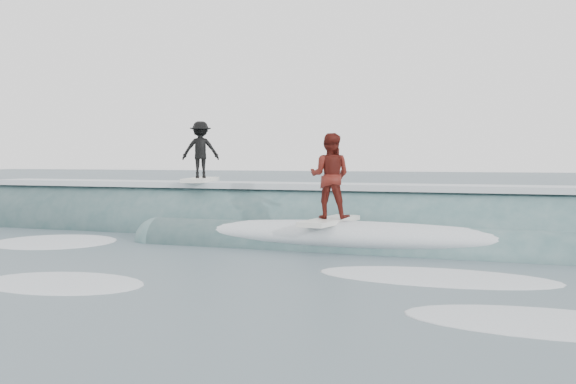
% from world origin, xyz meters
% --- Properties ---
extents(ground, '(160.00, 160.00, 0.00)m').
position_xyz_m(ground, '(0.00, 0.00, 0.00)').
color(ground, '#425460').
rests_on(ground, ground).
extents(breaking_wave, '(20.98, 3.98, 2.40)m').
position_xyz_m(breaking_wave, '(0.24, 2.79, 0.04)').
color(breaking_wave, '#36595C').
rests_on(breaking_wave, ground).
extents(surfer_black, '(1.08, 2.07, 1.56)m').
position_xyz_m(surfer_black, '(-2.76, 3.09, 2.00)').
color(surfer_black, silver).
rests_on(surfer_black, ground).
extents(surfer_red, '(0.89, 2.06, 1.85)m').
position_xyz_m(surfer_red, '(1.34, 0.89, 1.42)').
color(surfer_red, silver).
rests_on(surfer_red, ground).
extents(whitewater, '(14.70, 6.04, 0.10)m').
position_xyz_m(whitewater, '(1.20, -1.74, 0.00)').
color(whitewater, silver).
rests_on(whitewater, ground).
extents(far_swells, '(41.41, 8.65, 0.80)m').
position_xyz_m(far_swells, '(-0.86, 17.65, 0.00)').
color(far_swells, '#36595C').
rests_on(far_swells, ground).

